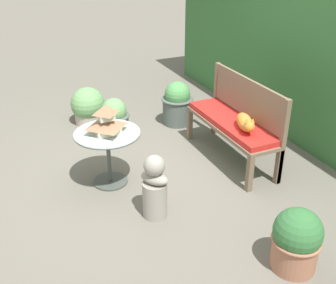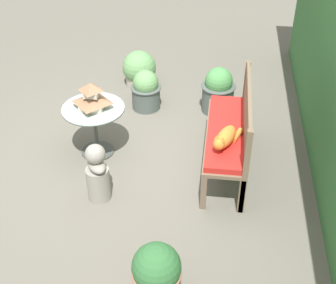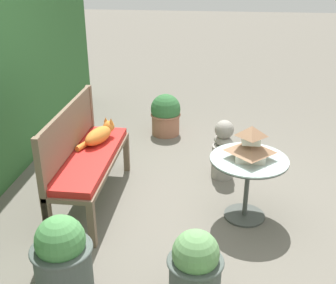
# 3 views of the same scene
# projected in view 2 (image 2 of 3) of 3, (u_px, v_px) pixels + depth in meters

# --- Properties ---
(ground) EXTENTS (30.00, 30.00, 0.00)m
(ground) POSITION_uv_depth(u_px,v_px,m) (143.00, 161.00, 5.39)
(ground) COLOR #666056
(garden_bench) EXTENTS (1.44, 0.43, 0.52)m
(garden_bench) POSITION_uv_depth(u_px,v_px,m) (226.00, 135.00, 5.05)
(garden_bench) COLOR brown
(garden_bench) RESTS_ON ground
(bench_backrest) EXTENTS (1.44, 0.06, 0.99)m
(bench_backrest) POSITION_uv_depth(u_px,v_px,m) (247.00, 115.00, 4.88)
(bench_backrest) COLOR brown
(bench_backrest) RESTS_ON ground
(cat) EXTENTS (0.47, 0.32, 0.21)m
(cat) POSITION_uv_depth(u_px,v_px,m) (225.00, 138.00, 4.73)
(cat) COLOR orange
(cat) RESTS_ON garden_bench
(patio_table) EXTENTS (0.70, 0.70, 0.61)m
(patio_table) POSITION_uv_depth(u_px,v_px,m) (94.00, 118.00, 5.25)
(patio_table) COLOR #424742
(patio_table) RESTS_ON ground
(pagoda_birdhouse) EXTENTS (0.34, 0.34, 0.31)m
(pagoda_birdhouse) POSITION_uv_depth(u_px,v_px,m) (92.00, 97.00, 5.10)
(pagoda_birdhouse) COLOR beige
(pagoda_birdhouse) RESTS_ON patio_table
(garden_bust) EXTENTS (0.33, 0.30, 0.67)m
(garden_bust) POSITION_uv_depth(u_px,v_px,m) (97.00, 174.00, 4.72)
(garden_bust) COLOR gray
(garden_bust) RESTS_ON ground
(potted_plant_path_edge) EXTENTS (0.45, 0.45, 0.62)m
(potted_plant_path_edge) POSITION_uv_depth(u_px,v_px,m) (218.00, 91.00, 6.11)
(potted_plant_path_edge) COLOR #4C5651
(potted_plant_path_edge) RESTS_ON ground
(potted_plant_hedge_corner) EXTENTS (0.41, 0.41, 0.56)m
(potted_plant_hedge_corner) POSITION_uv_depth(u_px,v_px,m) (157.00, 274.00, 3.76)
(potted_plant_hedge_corner) COLOR #9E664C
(potted_plant_hedge_corner) RESTS_ON ground
(potted_plant_table_near) EXTENTS (0.48, 0.48, 0.52)m
(potted_plant_table_near) POSITION_uv_depth(u_px,v_px,m) (139.00, 70.00, 6.71)
(potted_plant_table_near) COLOR #ADA393
(potted_plant_table_near) RESTS_ON ground
(potted_plant_table_far) EXTENTS (0.41, 0.41, 0.55)m
(potted_plant_table_far) POSITION_uv_depth(u_px,v_px,m) (146.00, 90.00, 6.19)
(potted_plant_table_far) COLOR #4C5651
(potted_plant_table_far) RESTS_ON ground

